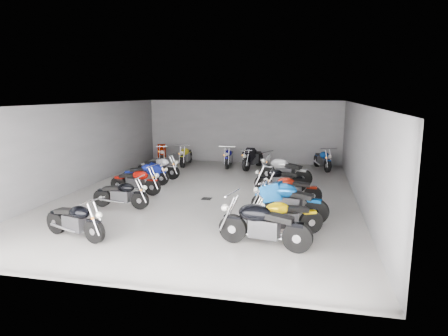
{
  "coord_description": "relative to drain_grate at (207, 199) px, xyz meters",
  "views": [
    {
      "loc": [
        3.39,
        -13.31,
        3.57
      ],
      "look_at": [
        0.5,
        0.02,
        1.0
      ],
      "focal_mm": 32.0,
      "sensor_mm": 36.0,
      "label": 1
    }
  ],
  "objects": [
    {
      "name": "wall_back",
      "position": [
        0.0,
        7.5,
        1.59
      ],
      "size": [
        10.0,
        0.1,
        3.2
      ],
      "primitive_type": "cube",
      "color": "gray",
      "rests_on": "ground"
    },
    {
      "name": "drain_grate",
      "position": [
        0.0,
        0.0,
        0.0
      ],
      "size": [
        0.32,
        0.32,
        0.01
      ],
      "primitive_type": "cube",
      "color": "black",
      "rests_on": "ground"
    },
    {
      "name": "motorcycle_right_d",
      "position": [
        2.85,
        0.09,
        0.46
      ],
      "size": [
        1.95,
        0.38,
        0.86
      ],
      "rotation": [
        0.0,
        0.0,
        1.55
      ],
      "color": "black",
      "rests_on": "ground"
    },
    {
      "name": "motorcycle_back_b",
      "position": [
        -2.64,
        6.02,
        0.48
      ],
      "size": [
        0.43,
        2.05,
        0.9
      ],
      "rotation": [
        0.0,
        0.0,
        3.21
      ],
      "color": "black",
      "rests_on": "ground"
    },
    {
      "name": "wall_left",
      "position": [
        -5.0,
        0.5,
        1.59
      ],
      "size": [
        0.1,
        14.0,
        3.2
      ],
      "primitive_type": "cube",
      "color": "gray",
      "rests_on": "ground"
    },
    {
      "name": "motorcycle_left_c",
      "position": [
        -2.33,
        -1.63,
        0.44
      ],
      "size": [
        1.88,
        0.37,
        0.82
      ],
      "rotation": [
        0.0,
        0.0,
        -1.6
      ],
      "color": "black",
      "rests_on": "ground"
    },
    {
      "name": "motorcycle_left_a",
      "position": [
        -2.23,
        -4.34,
        0.47
      ],
      "size": [
        1.92,
        0.71,
        0.87
      ],
      "rotation": [
        0.0,
        0.0,
        -1.87
      ],
      "color": "black",
      "rests_on": "ground"
    },
    {
      "name": "ground",
      "position": [
        0.0,
        0.5,
        -0.01
      ],
      "size": [
        14.0,
        14.0,
        0.0
      ],
      "primitive_type": "plane",
      "color": "#9A9792",
      "rests_on": "ground"
    },
    {
      "name": "ceiling",
      "position": [
        0.0,
        0.5,
        3.21
      ],
      "size": [
        10.0,
        14.0,
        0.04
      ],
      "primitive_type": "cube",
      "color": "black",
      "rests_on": "wall_back"
    },
    {
      "name": "motorcycle_left_d",
      "position": [
        -2.63,
        0.11,
        0.47
      ],
      "size": [
        1.97,
        0.44,
        0.87
      ],
      "rotation": [
        0.0,
        0.0,
        -1.67
      ],
      "color": "black",
      "rests_on": "ground"
    },
    {
      "name": "motorcycle_right_e",
      "position": [
        2.36,
        1.55,
        0.45
      ],
      "size": [
        1.91,
        0.49,
        0.84
      ],
      "rotation": [
        0.0,
        0.0,
        1.74
      ],
      "color": "black",
      "rests_on": "ground"
    },
    {
      "name": "motorcycle_right_b",
      "position": [
        2.82,
        -2.99,
        0.47
      ],
      "size": [
        1.9,
        0.84,
        0.88
      ],
      "rotation": [
        0.0,
        0.0,
        1.94
      ],
      "color": "black",
      "rests_on": "ground"
    },
    {
      "name": "motorcycle_back_f",
      "position": [
        4.01,
        6.27,
        0.48
      ],
      "size": [
        0.77,
        1.98,
        0.9
      ],
      "rotation": [
        0.0,
        0.0,
        3.46
      ],
      "color": "black",
      "rests_on": "ground"
    },
    {
      "name": "motorcycle_back_c",
      "position": [
        -0.47,
        6.11,
        0.47
      ],
      "size": [
        0.43,
        2.0,
        0.88
      ],
      "rotation": [
        0.0,
        0.0,
        3.21
      ],
      "color": "black",
      "rests_on": "ground"
    },
    {
      "name": "motorcycle_back_a",
      "position": [
        -3.99,
        6.18,
        0.52
      ],
      "size": [
        0.97,
        2.1,
        0.97
      ],
      "rotation": [
        0.0,
        0.0,
        3.53
      ],
      "color": "black",
      "rests_on": "ground"
    },
    {
      "name": "motorcycle_right_a",
      "position": [
        2.4,
        -3.92,
        0.54
      ],
      "size": [
        2.26,
        0.63,
        1.0
      ],
      "rotation": [
        0.0,
        0.0,
        1.37
      ],
      "color": "black",
      "rests_on": "ground"
    },
    {
      "name": "motorcycle_left_f",
      "position": [
        -2.83,
        2.81,
        0.47
      ],
      "size": [
        1.97,
        0.48,
        0.87
      ],
      "rotation": [
        0.0,
        0.0,
        -1.72
      ],
      "color": "black",
      "rests_on": "ground"
    },
    {
      "name": "motorcycle_right_c",
      "position": [
        2.84,
        -1.71,
        0.54
      ],
      "size": [
        2.24,
        0.72,
        1.0
      ],
      "rotation": [
        0.0,
        0.0,
        1.32
      ],
      "color": "black",
      "rests_on": "ground"
    },
    {
      "name": "motorcycle_right_f",
      "position": [
        2.45,
        2.83,
        0.54
      ],
      "size": [
        2.13,
        1.04,
        0.99
      ],
      "rotation": [
        0.0,
        0.0,
        1.16
      ],
      "color": "black",
      "rests_on": "ground"
    },
    {
      "name": "motorcycle_left_e",
      "position": [
        -2.85,
        1.46,
        0.45
      ],
      "size": [
        1.87,
        0.54,
        0.83
      ],
      "rotation": [
        0.0,
        0.0,
        -1.37
      ],
      "color": "black",
      "rests_on": "ground"
    },
    {
      "name": "wall_right",
      "position": [
        5.0,
        0.5,
        1.59
      ],
      "size": [
        0.1,
        14.0,
        3.2
      ],
      "primitive_type": "cube",
      "color": "gray",
      "rests_on": "ground"
    },
    {
      "name": "motorcycle_back_d",
      "position": [
        0.75,
        5.84,
        0.52
      ],
      "size": [
        0.72,
        2.15,
        0.96
      ],
      "rotation": [
        0.0,
        0.0,
        2.88
      ],
      "color": "black",
      "rests_on": "ground"
    }
  ]
}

